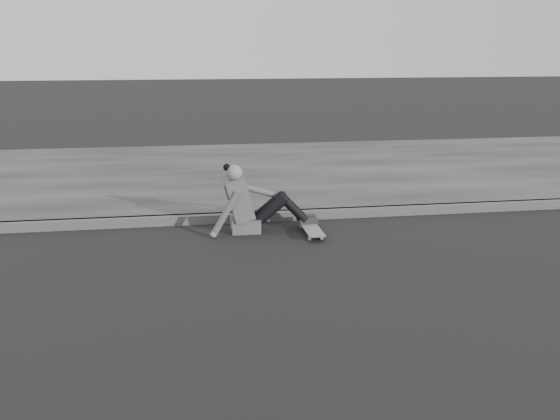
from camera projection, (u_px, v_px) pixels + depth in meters
The scene contains 5 objects.
ground at pixel (478, 282), 6.23m from camera, with size 80.00×80.00×0.00m, color black.
curb at pixel (393, 211), 8.68m from camera, with size 24.00×0.16×0.12m, color #4C4C4C.
sidewalk at pixel (339, 170), 11.56m from camera, with size 24.00×6.00×0.12m, color #373737.
skateboard at pixel (311, 228), 7.80m from camera, with size 0.20×0.78×0.09m.
seated_woman at pixel (250, 204), 7.85m from camera, with size 1.38×0.46×0.88m.
Camera 1 is at (-2.89, -5.45, 2.28)m, focal length 40.00 mm.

